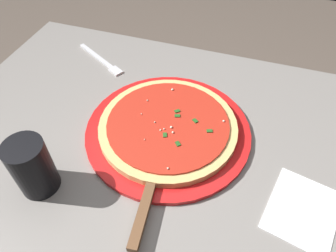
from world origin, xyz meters
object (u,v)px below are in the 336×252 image
at_px(serving_plate, 168,130).
at_px(pizza_server, 148,195).
at_px(cup_tall_drink, 32,167).
at_px(fork, 102,61).
at_px(napkin_folded_right, 303,210).
at_px(pizza, 168,126).

distance_m(serving_plate, pizza_server, 0.17).
height_order(cup_tall_drink, fork, cup_tall_drink).
bearing_deg(cup_tall_drink, serving_plate, -132.83).
xyz_separation_m(cup_tall_drink, fork, (0.07, -0.40, -0.06)).
bearing_deg(fork, napkin_folded_right, 151.69).
relative_size(serving_plate, pizza, 1.20).
height_order(pizza, fork, pizza).
bearing_deg(napkin_folded_right, pizza, -19.47).
xyz_separation_m(pizza_server, cup_tall_drink, (0.21, 0.04, 0.04)).
bearing_deg(pizza_server, fork, -52.74).
bearing_deg(pizza_server, pizza, -83.94).
bearing_deg(fork, pizza_server, 127.26).
relative_size(pizza_server, cup_tall_drink, 1.92).
relative_size(serving_plate, cup_tall_drink, 3.09).
distance_m(pizza, napkin_folded_right, 0.31).
xyz_separation_m(pizza, fork, (0.26, -0.19, -0.02)).
relative_size(pizza_server, fork, 1.30).
xyz_separation_m(pizza, cup_tall_drink, (0.19, 0.20, 0.04)).
distance_m(serving_plate, napkin_folded_right, 0.31).
relative_size(serving_plate, fork, 2.11).
relative_size(napkin_folded_right, fork, 0.84).
bearing_deg(napkin_folded_right, cup_tall_drink, 11.91).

